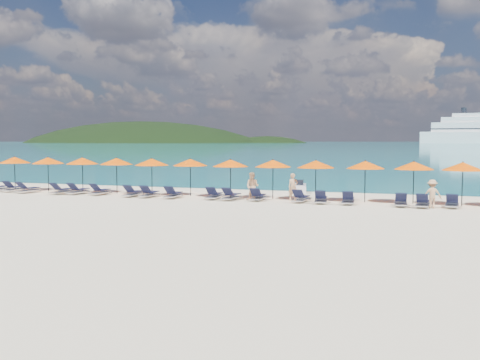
% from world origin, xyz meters
% --- Properties ---
extents(ground, '(1400.00, 1400.00, 0.00)m').
position_xyz_m(ground, '(0.00, 0.00, 0.00)').
color(ground, beige).
extents(sea, '(1600.00, 1300.00, 0.01)m').
position_xyz_m(sea, '(0.00, 660.00, 0.01)').
color(sea, '#1FA9B2').
rests_on(sea, ground).
extents(headland_main, '(374.00, 242.00, 126.50)m').
position_xyz_m(headland_main, '(-300.00, 540.00, -38.00)').
color(headland_main, black).
rests_on(headland_main, ground).
extents(headland_small, '(162.00, 126.00, 85.50)m').
position_xyz_m(headland_small, '(-150.00, 560.00, -35.00)').
color(headland_small, black).
rests_on(headland_small, ground).
extents(jetski, '(1.20, 2.28, 0.77)m').
position_xyz_m(jetski, '(2.01, 9.13, 0.32)').
color(jetski, silver).
rests_on(jetski, ground).
extents(beachgoer_a, '(0.66, 0.59, 1.52)m').
position_xyz_m(beachgoer_a, '(2.58, 4.56, 0.76)').
color(beachgoer_a, tan).
rests_on(beachgoer_a, ground).
extents(beachgoer_b, '(0.82, 0.55, 1.57)m').
position_xyz_m(beachgoer_b, '(0.41, 3.96, 0.78)').
color(beachgoer_b, tan).
rests_on(beachgoer_b, ground).
extents(beachgoer_c, '(0.97, 0.56, 1.41)m').
position_xyz_m(beachgoer_c, '(9.78, 3.59, 0.70)').
color(beachgoer_c, tan).
rests_on(beachgoer_c, ground).
extents(umbrella_0, '(2.10, 2.10, 2.28)m').
position_xyz_m(umbrella_0, '(-16.48, 4.94, 2.02)').
color(umbrella_0, black).
rests_on(umbrella_0, ground).
extents(umbrella_1, '(2.10, 2.10, 2.28)m').
position_xyz_m(umbrella_1, '(-13.76, 4.87, 2.02)').
color(umbrella_1, black).
rests_on(umbrella_1, ground).
extents(umbrella_2, '(2.10, 2.10, 2.28)m').
position_xyz_m(umbrella_2, '(-11.26, 5.03, 2.02)').
color(umbrella_2, black).
rests_on(umbrella_2, ground).
extents(umbrella_3, '(2.10, 2.10, 2.28)m').
position_xyz_m(umbrella_3, '(-8.84, 5.13, 2.02)').
color(umbrella_3, black).
rests_on(umbrella_3, ground).
extents(umbrella_4, '(2.10, 2.10, 2.28)m').
position_xyz_m(umbrella_4, '(-6.25, 4.87, 2.02)').
color(umbrella_4, black).
rests_on(umbrella_4, ground).
extents(umbrella_5, '(2.10, 2.10, 2.28)m').
position_xyz_m(umbrella_5, '(-3.80, 5.08, 2.02)').
color(umbrella_5, black).
rests_on(umbrella_5, ground).
extents(umbrella_6, '(2.10, 2.10, 2.28)m').
position_xyz_m(umbrella_6, '(-1.19, 4.88, 2.02)').
color(umbrella_6, black).
rests_on(umbrella_6, ground).
extents(umbrella_7, '(2.10, 2.10, 2.28)m').
position_xyz_m(umbrella_7, '(1.28, 5.10, 2.02)').
color(umbrella_7, black).
rests_on(umbrella_7, ground).
extents(umbrella_8, '(2.10, 2.10, 2.28)m').
position_xyz_m(umbrella_8, '(3.74, 5.02, 2.02)').
color(umbrella_8, black).
rests_on(umbrella_8, ground).
extents(umbrella_9, '(2.10, 2.10, 2.28)m').
position_xyz_m(umbrella_9, '(6.40, 5.10, 2.02)').
color(umbrella_9, black).
rests_on(umbrella_9, ground).
extents(umbrella_10, '(2.10, 2.10, 2.28)m').
position_xyz_m(umbrella_10, '(8.89, 5.11, 2.02)').
color(umbrella_10, black).
rests_on(umbrella_10, ground).
extents(umbrella_11, '(2.10, 2.10, 2.28)m').
position_xyz_m(umbrella_11, '(11.25, 4.95, 2.02)').
color(umbrella_11, black).
rests_on(umbrella_11, ground).
extents(lounger_1, '(0.76, 1.74, 0.66)m').
position_xyz_m(lounger_1, '(-15.78, 3.97, 0.24)').
color(lounger_1, silver).
rests_on(lounger_1, ground).
extents(lounger_2, '(0.77, 1.75, 0.66)m').
position_xyz_m(lounger_2, '(-14.38, 3.63, 0.24)').
color(lounger_2, silver).
rests_on(lounger_2, ground).
extents(lounger_3, '(0.75, 1.74, 0.66)m').
position_xyz_m(lounger_3, '(-11.87, 3.64, 0.24)').
color(lounger_3, silver).
rests_on(lounger_3, ground).
extents(lounger_4, '(0.66, 1.72, 0.66)m').
position_xyz_m(lounger_4, '(-10.85, 3.91, 0.24)').
color(lounger_4, silver).
rests_on(lounger_4, ground).
extents(lounger_5, '(0.69, 1.72, 0.66)m').
position_xyz_m(lounger_5, '(-9.31, 3.96, 0.24)').
color(lounger_5, silver).
rests_on(lounger_5, ground).
extents(lounger_6, '(0.62, 1.70, 0.66)m').
position_xyz_m(lounger_6, '(-6.86, 3.65, 0.24)').
color(lounger_6, silver).
rests_on(lounger_6, ground).
extents(lounger_7, '(0.66, 1.72, 0.66)m').
position_xyz_m(lounger_7, '(-5.80, 3.67, 0.24)').
color(lounger_7, silver).
rests_on(lounger_7, ground).
extents(lounger_8, '(0.72, 1.73, 0.66)m').
position_xyz_m(lounger_8, '(-4.26, 3.65, 0.24)').
color(lounger_8, silver).
rests_on(lounger_8, ground).
extents(lounger_9, '(0.72, 1.73, 0.66)m').
position_xyz_m(lounger_9, '(-1.85, 3.93, 0.24)').
color(lounger_9, silver).
rests_on(lounger_9, ground).
extents(lounger_10, '(0.75, 1.74, 0.66)m').
position_xyz_m(lounger_10, '(-0.78, 3.82, 0.24)').
color(lounger_10, silver).
rests_on(lounger_10, ground).
extents(lounger_11, '(0.67, 1.72, 0.66)m').
position_xyz_m(lounger_11, '(0.72, 3.98, 0.24)').
color(lounger_11, silver).
rests_on(lounger_11, ground).
extents(lounger_12, '(0.78, 1.75, 0.66)m').
position_xyz_m(lounger_12, '(3.15, 3.92, 0.24)').
color(lounger_12, silver).
rests_on(lounger_12, ground).
extents(lounger_13, '(0.77, 1.75, 0.66)m').
position_xyz_m(lounger_13, '(4.26, 3.77, 0.24)').
color(lounger_13, silver).
rests_on(lounger_13, ground).
extents(lounger_14, '(0.74, 1.74, 0.66)m').
position_xyz_m(lounger_14, '(5.67, 3.82, 0.24)').
color(lounger_14, silver).
rests_on(lounger_14, ground).
extents(lounger_15, '(0.68, 1.72, 0.66)m').
position_xyz_m(lounger_15, '(8.30, 3.77, 0.24)').
color(lounger_15, silver).
rests_on(lounger_15, ground).
extents(lounger_16, '(0.75, 1.74, 0.66)m').
position_xyz_m(lounger_16, '(9.35, 3.65, 0.24)').
color(lounger_16, silver).
rests_on(lounger_16, ground).
extents(lounger_17, '(0.76, 1.74, 0.66)m').
position_xyz_m(lounger_17, '(10.74, 3.97, 0.24)').
color(lounger_17, silver).
rests_on(lounger_17, ground).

